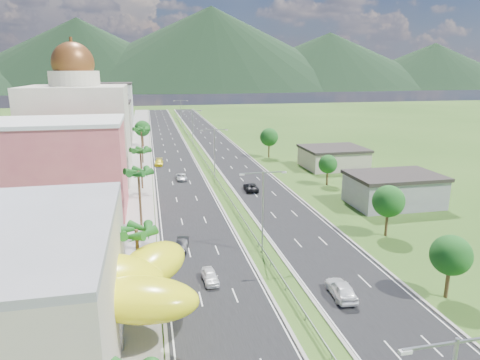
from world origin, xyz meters
TOP-DOWN VIEW (x-y plane):
  - ground at (0.00, 0.00)m, footprint 500.00×500.00m
  - road_left at (-7.50, 90.00)m, footprint 11.00×260.00m
  - road_right at (7.50, 90.00)m, footprint 11.00×260.00m
  - sidewalk_left at (-17.00, 90.00)m, footprint 7.00×260.00m
  - median_guardrail at (0.00, 71.99)m, footprint 0.10×216.06m
  - streetlight_median_b at (0.00, 10.00)m, footprint 6.04×0.25m
  - streetlight_median_c at (0.00, 50.00)m, footprint 6.04×0.25m
  - streetlight_median_d at (0.00, 95.00)m, footprint 6.04×0.25m
  - streetlight_median_e at (0.00, 140.00)m, footprint 6.04×0.25m
  - lime_canopy at (-20.00, -4.00)m, footprint 18.00×15.00m
  - pink_shophouse at (-28.00, 32.00)m, footprint 20.00×15.00m
  - domed_building at (-28.00, 55.00)m, footprint 20.00×20.00m
  - midrise_grey at (-27.00, 80.00)m, footprint 16.00×15.00m
  - midrise_beige at (-27.00, 102.00)m, footprint 16.00×15.00m
  - midrise_white at (-27.00, 125.00)m, footprint 16.00×15.00m
  - shed_near at (28.00, 25.00)m, footprint 15.00×10.00m
  - shed_far at (30.00, 55.00)m, footprint 14.00×12.00m
  - palm_tree_b at (-15.50, 2.00)m, footprint 3.60×3.60m
  - palm_tree_c at (-15.50, 22.00)m, footprint 3.60×3.60m
  - palm_tree_d at (-15.50, 45.00)m, footprint 3.60×3.60m
  - palm_tree_e at (-15.50, 70.00)m, footprint 3.60×3.60m
  - leafy_tree_lfar at (-15.50, 95.00)m, footprint 4.90×4.90m
  - leafy_tree_ra at (16.00, -5.00)m, footprint 4.20×4.20m
  - leafy_tree_rb at (19.00, 12.00)m, footprint 4.55×4.55m
  - leafy_tree_rc at (22.00, 40.00)m, footprint 3.85×3.85m
  - leafy_tree_rd at (18.00, 70.00)m, footprint 4.90×4.90m
  - mountain_ridge at (60.00, 450.00)m, footprint 860.00×140.00m
  - car_white_near_left at (-7.83, 3.52)m, footprint 1.80×4.06m
  - car_dark_left at (-10.13, 13.29)m, footprint 2.19×4.47m
  - car_silver_mid_left at (-7.28, 50.34)m, footprint 2.22×4.68m
  - car_yellow_far_left at (-11.59, 66.30)m, footprint 2.33×5.07m
  - car_white_near_right at (5.21, -2.62)m, footprint 2.49×5.38m
  - car_dark_far_right at (5.48, 39.03)m, footprint 2.69×5.38m

SIDE VIEW (x-z plane):
  - ground at x=0.00m, z-range 0.00..0.00m
  - mountain_ridge at x=60.00m, z-range -45.00..45.00m
  - road_left at x=-7.50m, z-range 0.00..0.04m
  - road_right at x=7.50m, z-range 0.00..0.04m
  - sidewalk_left at x=-17.00m, z-range 0.00..0.12m
  - median_guardrail at x=0.00m, z-range 0.24..1.00m
  - car_silver_mid_left at x=-7.28m, z-range 0.04..1.33m
  - car_white_near_left at x=-7.83m, z-range 0.04..1.40m
  - car_dark_left at x=-10.13m, z-range 0.04..1.45m
  - car_yellow_far_left at x=-11.59m, z-range 0.04..1.48m
  - car_dark_far_right at x=5.48m, z-range 0.04..1.50m
  - car_white_near_right at x=5.21m, z-range 0.04..1.82m
  - shed_far at x=30.00m, z-range 0.00..4.40m
  - shed_near at x=28.00m, z-range 0.00..5.00m
  - leafy_tree_rc at x=22.00m, z-range 1.21..7.54m
  - leafy_tree_ra at x=16.00m, z-range 1.33..8.23m
  - lime_canopy at x=-20.00m, z-range 1.29..8.69m
  - leafy_tree_rb at x=19.00m, z-range 1.44..8.92m
  - leafy_tree_lfar at x=-15.50m, z-range 1.55..9.60m
  - leafy_tree_rd at x=18.00m, z-range 1.55..9.60m
  - midrise_beige at x=-27.00m, z-range 0.00..13.00m
  - streetlight_median_b at x=0.00m, z-range 1.25..12.25m
  - streetlight_median_c at x=0.00m, z-range 1.25..12.25m
  - streetlight_median_d at x=0.00m, z-range 1.25..12.25m
  - streetlight_median_e at x=0.00m, z-range 1.25..12.25m
  - palm_tree_b at x=-15.50m, z-range 3.01..11.11m
  - pink_shophouse at x=-28.00m, z-range 0.00..15.00m
  - palm_tree_d at x=-15.50m, z-range 3.24..11.84m
  - midrise_grey at x=-27.00m, z-range 0.00..16.00m
  - palm_tree_e at x=-15.50m, z-range 3.61..13.01m
  - palm_tree_c at x=-15.50m, z-range 3.70..13.30m
  - midrise_white at x=-27.00m, z-range 0.00..18.00m
  - domed_building at x=-28.00m, z-range -3.00..25.70m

